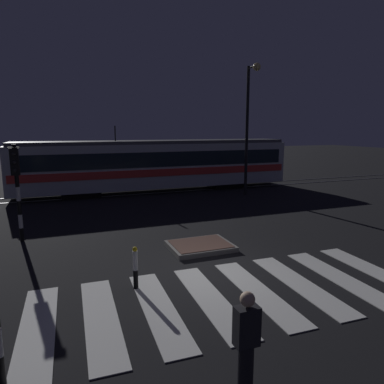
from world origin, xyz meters
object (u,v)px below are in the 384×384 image
Objects in this scene: traffic_light_corner_far_left at (16,179)px; tram at (158,164)px; street_lamp_trackside_right at (249,115)px; bollard_island_edge at (135,268)px; pedestrian_waiting_at_kerb at (246,345)px.

tram is at bearing 48.40° from traffic_light_corner_far_left.
bollard_island_edge is (-8.95, -10.00, -4.20)m from street_lamp_trackside_right.
bollard_island_edge is at bearing 100.20° from pedestrian_waiting_at_kerb.
street_lamp_trackside_right is 6.81× the size of bollard_island_edge.
bollard_island_edge is (-4.31, -13.37, -1.19)m from tram.
street_lamp_trackside_right is at bearing -35.96° from tram.
tram is (7.32, 8.25, -0.53)m from traffic_light_corner_far_left.
pedestrian_waiting_at_kerb is (-3.56, -17.55, -0.88)m from tram.
street_lamp_trackside_right is 16.84m from pedestrian_waiting_at_kerb.
street_lamp_trackside_right is 0.43× the size of tram.
traffic_light_corner_far_left reaches higher than bollard_island_edge.
street_lamp_trackside_right is at bearing 59.97° from pedestrian_waiting_at_kerb.
street_lamp_trackside_right is 14.06m from bollard_island_edge.
tram is (-4.64, 3.37, -3.01)m from street_lamp_trackside_right.
street_lamp_trackside_right is 6.48m from tram.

